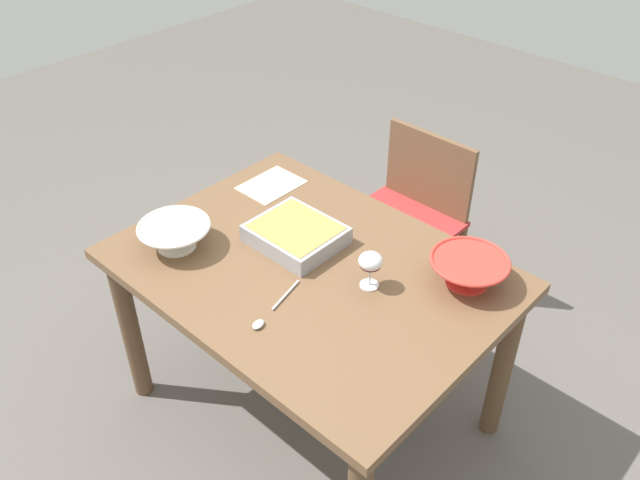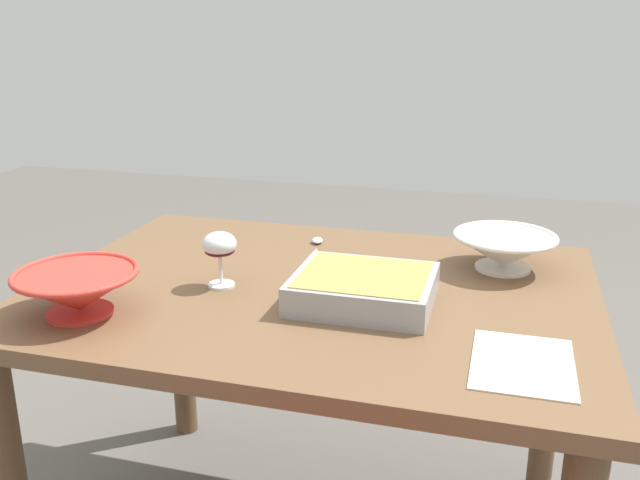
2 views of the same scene
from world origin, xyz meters
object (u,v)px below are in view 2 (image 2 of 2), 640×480
casserole_dish (364,287)px  serving_spoon (316,247)px  small_bowl (504,250)px  napkin (523,363)px  mixing_bowl (78,290)px  dining_table (315,329)px  wine_glass (220,248)px

casserole_dish → serving_spoon: size_ratio=1.18×
small_bowl → napkin: size_ratio=1.07×
small_bowl → serving_spoon: size_ratio=0.99×
mixing_bowl → serving_spoon: (0.36, 0.54, -0.05)m
dining_table → mixing_bowl: (-0.43, -0.28, 0.16)m
wine_glass → casserole_dish: size_ratio=0.44×
mixing_bowl → napkin: mixing_bowl is taller
casserole_dish → mixing_bowl: 0.59m
dining_table → napkin: (0.46, -0.26, 0.11)m
mixing_bowl → napkin: (0.88, 0.02, -0.05)m
casserole_dish → napkin: size_ratio=1.27×
dining_table → wine_glass: size_ratio=9.70×
mixing_bowl → casserole_dish: bearing=21.5°
wine_glass → napkin: (0.66, -0.20, -0.09)m
mixing_bowl → serving_spoon: bearing=56.6°
wine_glass → casserole_dish: 0.34m
dining_table → mixing_bowl: 0.53m
casserole_dish → wine_glass: bearing=178.8°
casserole_dish → serving_spoon: 0.38m
casserole_dish → napkin: casserole_dish is taller
wine_glass → napkin: bearing=-17.1°
small_bowl → napkin: bearing=-84.6°
small_bowl → serving_spoon: (-0.48, 0.02, -0.04)m
mixing_bowl → small_bowl: mixing_bowl is taller
casserole_dish → small_bowl: bearing=46.4°
mixing_bowl → serving_spoon: size_ratio=1.01×
dining_table → wine_glass: 0.29m
wine_glass → small_bowl: bearing=25.2°
mixing_bowl → dining_table: bearing=33.5°
wine_glass → napkin: wine_glass is taller
dining_table → napkin: 0.54m
casserole_dish → napkin: 0.39m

